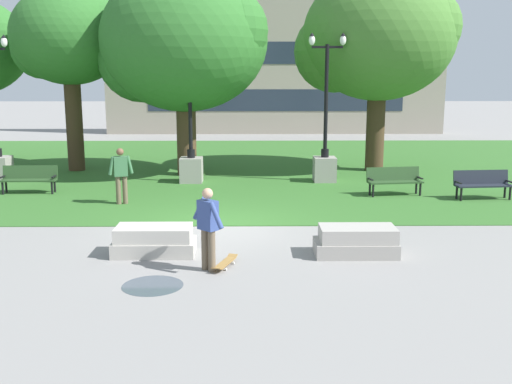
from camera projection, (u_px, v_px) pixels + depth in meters
The scene contains 17 objects.
ground_plane at pixel (217, 226), 15.68m from camera, with size 140.00×140.00×0.00m, color gray.
grass_lawn at pixel (229, 167), 25.48m from camera, with size 40.00×20.00×0.02m, color #336628.
concrete_block_center at pixel (154, 241), 13.22m from camera, with size 1.80×0.90×0.64m.
concrete_block_left at pixel (356, 241), 13.18m from camera, with size 1.80×0.90×0.64m.
person_skateboarder at pixel (208, 224), 12.01m from camera, with size 0.72×0.98×1.71m.
skateboard at pixel (225, 263), 12.40m from camera, with size 0.52×1.03×0.14m.
puddle at pixel (153, 286), 11.32m from camera, with size 1.17×1.17×0.01m, color #47515B.
park_bench_near_left at pixel (394, 179), 19.55m from camera, with size 1.86×0.77×0.90m.
park_bench_near_right at pixel (29, 177), 19.89m from camera, with size 1.82×0.60×0.90m.
park_bench_far_left at pixel (482, 183), 18.94m from camera, with size 1.84×0.68×0.90m.
lamp_post_center at pixel (325, 153), 21.88m from camera, with size 1.32×0.80×5.33m.
lamp_post_left at pixel (191, 153), 21.73m from camera, with size 1.32×0.80×5.30m.
tree_near_right at pixel (377, 38), 23.59m from camera, with size 6.31×6.01×7.94m.
tree_far_left at pixel (68, 38), 23.63m from camera, with size 4.76×4.53×7.30m.
tree_near_left at pixel (182, 42), 22.54m from camera, with size 6.60×6.29×7.81m.
person_bystander_near_lawn at pixel (121, 173), 18.13m from camera, with size 0.73×0.41×1.71m.
building_facade_distant at pixel (275, 60), 38.80m from camera, with size 22.09×1.03×9.50m.
Camera 1 is at (0.86, -15.21, 3.96)m, focal length 42.00 mm.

